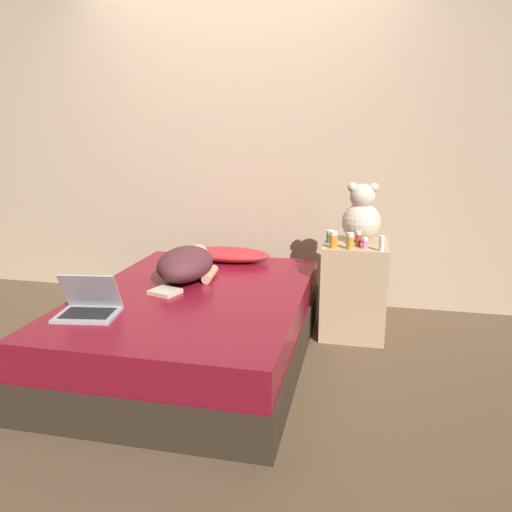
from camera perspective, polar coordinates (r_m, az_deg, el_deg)
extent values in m
plane|color=brown|center=(3.18, -6.77, -11.30)|extent=(12.00, 12.00, 0.00)
cube|color=tan|center=(4.04, -1.54, 13.27)|extent=(8.00, 0.06, 2.60)
cube|color=#2D2319|center=(3.13, -6.82, -9.46)|extent=(1.31, 1.87, 0.22)
cube|color=maroon|center=(3.05, -6.94, -5.82)|extent=(1.29, 1.83, 0.20)
cube|color=tan|center=(3.46, 11.13, -3.67)|extent=(0.42, 0.47, 0.63)
ellipsoid|color=red|center=(3.69, -3.21, 0.18)|extent=(0.63, 0.28, 0.10)
ellipsoid|color=#4C2328|center=(3.25, -8.07, -0.89)|extent=(0.40, 0.59, 0.21)
sphere|color=tan|center=(3.58, -6.65, 0.12)|extent=(0.15, 0.15, 0.15)
cylinder|color=tan|center=(3.26, -5.27, -2.09)|extent=(0.08, 0.26, 0.06)
cube|color=#9E9EA3|center=(2.75, -18.67, -6.39)|extent=(0.34, 0.28, 0.02)
cube|color=black|center=(2.75, -18.69, -6.20)|extent=(0.27, 0.20, 0.00)
cube|color=#9E9EA3|center=(2.77, -18.39, -3.81)|extent=(0.31, 0.17, 0.21)
cube|color=black|center=(2.77, -18.39, -3.81)|extent=(0.28, 0.15, 0.18)
sphere|color=beige|center=(3.42, 11.94, 3.78)|extent=(0.26, 0.26, 0.26)
sphere|color=beige|center=(3.40, 12.09, 6.68)|extent=(0.17, 0.17, 0.17)
sphere|color=beige|center=(3.39, 11.00, 7.72)|extent=(0.07, 0.07, 0.07)
sphere|color=beige|center=(3.39, 13.28, 7.60)|extent=(0.07, 0.07, 0.07)
cylinder|color=orange|center=(3.20, 8.83, 1.64)|extent=(0.05, 0.05, 0.08)
cylinder|color=white|center=(3.19, 8.86, 2.58)|extent=(0.05, 0.05, 0.02)
cylinder|color=#B72D2D|center=(3.27, 11.61, 1.73)|extent=(0.03, 0.03, 0.08)
cylinder|color=white|center=(3.26, 11.65, 2.60)|extent=(0.03, 0.03, 0.02)
cylinder|color=gold|center=(3.18, 10.71, 1.48)|extent=(0.05, 0.05, 0.08)
cylinder|color=white|center=(3.17, 10.75, 2.41)|extent=(0.04, 0.04, 0.02)
cylinder|color=#3D8E4C|center=(3.35, 8.49, 2.05)|extent=(0.05, 0.05, 0.07)
cylinder|color=white|center=(3.34, 8.51, 2.77)|extent=(0.05, 0.05, 0.02)
cylinder|color=silver|center=(3.18, 14.16, 1.22)|extent=(0.04, 0.04, 0.08)
cylinder|color=white|center=(3.17, 14.21, 2.09)|extent=(0.03, 0.03, 0.02)
cylinder|color=pink|center=(3.23, 12.37, 1.32)|extent=(0.04, 0.04, 0.06)
cylinder|color=white|center=(3.22, 12.40, 1.94)|extent=(0.04, 0.04, 0.02)
cube|color=#C6B793|center=(3.01, -10.36, -4.04)|extent=(0.20, 0.19, 0.02)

